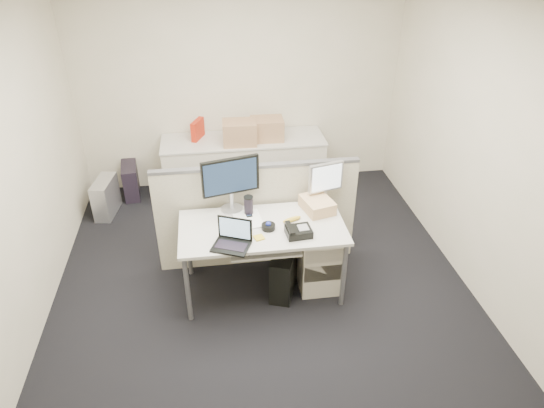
{
  "coord_description": "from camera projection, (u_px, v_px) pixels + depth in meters",
  "views": [
    {
      "loc": [
        -0.42,
        -3.61,
        3.19
      ],
      "look_at": [
        0.11,
        0.15,
        0.87
      ],
      "focal_mm": 32.0,
      "sensor_mm": 36.0,
      "label": 1
    }
  ],
  "objects": [
    {
      "name": "cardboard_box_left",
      "position": [
        240.0,
        133.0,
        5.83
      ],
      "size": [
        0.41,
        0.32,
        0.3
      ],
      "primitive_type": "cube",
      "rotation": [
        0.0,
        0.0,
        -0.04
      ],
      "color": "#A5734B",
      "rests_on": "back_counter"
    },
    {
      "name": "keyboard_tray",
      "position": [
        265.0,
        248.0,
        4.29
      ],
      "size": [
        0.62,
        0.32,
        0.02
      ],
      "primitive_type": "cube",
      "color": "#B8B5AB",
      "rests_on": "desk"
    },
    {
      "name": "trackball",
      "position": [
        268.0,
        227.0,
        4.33
      ],
      "size": [
        0.15,
        0.15,
        0.05
      ],
      "primitive_type": "cylinder",
      "rotation": [
        0.0,
        0.0,
        0.26
      ],
      "color": "black",
      "rests_on": "desk"
    },
    {
      "name": "wall_back",
      "position": [
        239.0,
        83.0,
        5.96
      ],
      "size": [
        4.0,
        0.02,
        2.7
      ],
      "primitive_type": "cube",
      "color": "beige",
      "rests_on": "ground"
    },
    {
      "name": "monitor_main",
      "position": [
        231.0,
        185.0,
        4.48
      ],
      "size": [
        0.58,
        0.33,
        0.54
      ],
      "primitive_type": "cube",
      "rotation": [
        0.0,
        0.0,
        0.23
      ],
      "color": "black",
      "rests_on": "desk"
    },
    {
      "name": "monitor_small",
      "position": [
        325.0,
        184.0,
        4.62
      ],
      "size": [
        0.38,
        0.25,
        0.42
      ],
      "primitive_type": "cube",
      "rotation": [
        0.0,
        0.0,
        0.24
      ],
      "color": "#B7B7BC",
      "rests_on": "desk"
    },
    {
      "name": "wall_left",
      "position": [
        10.0,
        181.0,
        3.82
      ],
      "size": [
        0.02,
        4.5,
        2.7
      ],
      "primitive_type": "cube",
      "color": "beige",
      "rests_on": "ground"
    },
    {
      "name": "red_binder",
      "position": [
        198.0,
        130.0,
        5.97
      ],
      "size": [
        0.17,
        0.28,
        0.26
      ],
      "primitive_type": "cube",
      "rotation": [
        0.0,
        0.0,
        -0.42
      ],
      "color": "red",
      "rests_on": "back_counter"
    },
    {
      "name": "pc_tower_spare_silver",
      "position": [
        106.0,
        197.0,
        5.82
      ],
      "size": [
        0.27,
        0.5,
        0.44
      ],
      "primitive_type": "cube",
      "rotation": [
        0.0,
        0.0,
        -0.17
      ],
      "color": "#B7B7BC",
      "rests_on": "floor"
    },
    {
      "name": "pc_tower_desk",
      "position": [
        284.0,
        271.0,
        4.62
      ],
      "size": [
        0.35,
        0.53,
        0.46
      ],
      "primitive_type": "cube",
      "rotation": [
        0.0,
        0.0,
        -0.35
      ],
      "color": "black",
      "rests_on": "floor"
    },
    {
      "name": "laptop",
      "position": [
        231.0,
        236.0,
        4.05
      ],
      "size": [
        0.37,
        0.33,
        0.23
      ],
      "primitive_type": "cube",
      "rotation": [
        0.0,
        0.0,
        -0.41
      ],
      "color": "black",
      "rests_on": "desk"
    },
    {
      "name": "sticky_pad",
      "position": [
        259.0,
        238.0,
        4.22
      ],
      "size": [
        0.1,
        0.1,
        0.01
      ],
      "primitive_type": "cube",
      "rotation": [
        0.0,
        0.0,
        0.28
      ],
      "color": "gold",
      "rests_on": "desk"
    },
    {
      "name": "floor",
      "position": [
        263.0,
        288.0,
        4.76
      ],
      "size": [
        4.0,
        4.5,
        0.01
      ],
      "primitive_type": "cube",
      "color": "black",
      "rests_on": "ground"
    },
    {
      "name": "drawer_pedestal",
      "position": [
        318.0,
        253.0,
        4.7
      ],
      "size": [
        0.4,
        0.55,
        0.65
      ],
      "primitive_type": "cube",
      "color": "beige",
      "rests_on": "floor"
    },
    {
      "name": "banana",
      "position": [
        292.0,
        219.0,
        4.44
      ],
      "size": [
        0.2,
        0.11,
        0.04
      ],
      "primitive_type": "ellipsoid",
      "rotation": [
        0.0,
        0.0,
        0.35
      ],
      "color": "gold",
      "rests_on": "desk"
    },
    {
      "name": "desk",
      "position": [
        262.0,
        232.0,
        4.41
      ],
      "size": [
        1.5,
        0.75,
        0.73
      ],
      "color": "#B8B5AB",
      "rests_on": "floor"
    },
    {
      "name": "desk_phone",
      "position": [
        299.0,
        232.0,
        4.25
      ],
      "size": [
        0.23,
        0.2,
        0.07
      ],
      "primitive_type": "cube",
      "rotation": [
        0.0,
        0.0,
        0.08
      ],
      "color": "black",
      "rests_on": "desk"
    },
    {
      "name": "wall_front",
      "position": [
        323.0,
        392.0,
        2.16
      ],
      "size": [
        4.0,
        0.02,
        2.7
      ],
      "primitive_type": "cube",
      "color": "beige",
      "rests_on": "ground"
    },
    {
      "name": "keyboard",
      "position": [
        270.0,
        242.0,
        4.31
      ],
      "size": [
        0.51,
        0.31,
        0.03
      ],
      "primitive_type": "cube",
      "rotation": [
        0.0,
        0.0,
        0.3
      ],
      "color": "black",
      "rests_on": "keyboard_tray"
    },
    {
      "name": "paper_stack",
      "position": [
        248.0,
        219.0,
        4.46
      ],
      "size": [
        0.28,
        0.34,
        0.01
      ],
      "primitive_type": "cube",
      "rotation": [
        0.0,
        0.0,
        0.11
      ],
      "color": "white",
      "rests_on": "desk"
    },
    {
      "name": "travel_mug",
      "position": [
        249.0,
        206.0,
        4.51
      ],
      "size": [
        0.09,
        0.09,
        0.18
      ],
      "primitive_type": "cylinder",
      "rotation": [
        0.0,
        0.0,
        -0.05
      ],
      "color": "black",
      "rests_on": "desk"
    },
    {
      "name": "cardboard_box_right",
      "position": [
        267.0,
        130.0,
        5.95
      ],
      "size": [
        0.4,
        0.32,
        0.28
      ],
      "primitive_type": "cube",
      "rotation": [
        0.0,
        0.0,
        -0.03
      ],
      "color": "#A5734B",
      "rests_on": "back_counter"
    },
    {
      "name": "pc_tower_spare_dark",
      "position": [
        131.0,
        180.0,
        6.19
      ],
      "size": [
        0.23,
        0.47,
        0.42
      ],
      "primitive_type": "cube",
      "rotation": [
        0.0,
        0.0,
        0.11
      ],
      "color": "black",
      "rests_on": "floor"
    },
    {
      "name": "cubicle_partition",
      "position": [
        257.0,
        216.0,
        4.85
      ],
      "size": [
        2.0,
        0.06,
        1.1
      ],
      "primitive_type": "cube",
      "color": "beige",
      "rests_on": "floor"
    },
    {
      "name": "wall_right",
      "position": [
        485.0,
        151.0,
        4.29
      ],
      "size": [
        0.02,
        4.5,
        2.7
      ],
      "primitive_type": "cube",
      "color": "beige",
      "rests_on": "ground"
    },
    {
      "name": "cellphone",
      "position": [
        249.0,
        215.0,
        4.53
      ],
      "size": [
        0.07,
        0.12,
        0.01
      ],
      "primitive_type": "cube",
      "rotation": [
        0.0,
        0.0,
        0.12
      ],
      "color": "black",
      "rests_on": "desk"
    },
    {
      "name": "back_counter",
      "position": [
        244.0,
        166.0,
        6.2
      ],
      "size": [
        2.0,
        0.6,
        0.72
      ],
      "primitive_type": "cube",
      "color": "beige",
      "rests_on": "floor"
    },
    {
      "name": "manila_folders",
      "position": [
        317.0,
        205.0,
        4.58
      ],
      "size": [
        0.32,
        0.37,
        0.12
      ],
      "primitive_type": "cube",
      "rotation": [
        0.0,
        0.0,
        0.25
      ],
      "color": "tan",
      "rests_on": "desk"
    }
  ]
}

